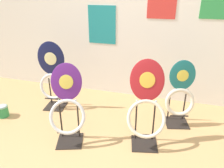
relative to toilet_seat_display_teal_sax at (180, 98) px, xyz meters
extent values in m
cube|color=silver|center=(-0.75, 0.67, 0.93)|extent=(8.00, 0.06, 2.60)
cube|color=teal|center=(-1.22, 0.64, 0.72)|extent=(0.43, 0.01, 0.56)
cube|color=black|center=(0.00, 0.01, -0.37)|extent=(0.34, 0.34, 0.01)
cylinder|color=black|center=(-0.12, 0.07, -0.18)|extent=(0.02, 0.02, 0.37)
cylinder|color=black|center=(0.07, 0.12, -0.18)|extent=(0.02, 0.02, 0.37)
cylinder|color=black|center=(0.02, -0.07, -0.22)|extent=(0.22, 0.07, 0.02)
torus|color=beige|center=(0.00, -0.01, -0.05)|extent=(0.38, 0.21, 0.36)
ellipsoid|color=#197075|center=(-0.01, 0.03, 0.28)|extent=(0.31, 0.11, 0.37)
ellipsoid|color=#EADB4C|center=(0.00, 0.01, 0.28)|extent=(0.14, 0.05, 0.14)
sphere|color=silver|center=(-0.09, 0.00, 0.10)|extent=(0.02, 0.02, 0.02)
sphere|color=silver|center=(0.08, 0.04, 0.10)|extent=(0.02, 0.02, 0.02)
cube|color=black|center=(-0.34, -0.53, -0.37)|extent=(0.34, 0.34, 0.01)
cylinder|color=black|center=(-0.45, -0.46, -0.14)|extent=(0.02, 0.02, 0.44)
cylinder|color=black|center=(-0.26, -0.42, -0.14)|extent=(0.02, 0.02, 0.44)
cylinder|color=black|center=(-0.32, -0.60, -0.19)|extent=(0.22, 0.07, 0.02)
torus|color=beige|center=(-0.33, -0.55, -0.02)|extent=(0.45, 0.32, 0.38)
ellipsoid|color=#AD1E23|center=(-0.37, -0.39, 0.35)|extent=(0.39, 0.24, 0.43)
ellipsoid|color=yellow|center=(-0.36, -0.40, 0.35)|extent=(0.17, 0.10, 0.16)
sphere|color=silver|center=(-0.45, -0.48, 0.14)|extent=(0.02, 0.02, 0.02)
sphere|color=silver|center=(-0.25, -0.44, 0.14)|extent=(0.02, 0.02, 0.02)
cube|color=black|center=(-1.71, -0.06, -0.37)|extent=(0.32, 0.32, 0.01)
cylinder|color=black|center=(-1.83, 0.01, -0.16)|extent=(0.02, 0.02, 0.40)
cylinder|color=black|center=(-1.63, 0.04, -0.16)|extent=(0.02, 0.02, 0.40)
cylinder|color=black|center=(-1.70, -0.14, -0.20)|extent=(0.22, 0.05, 0.02)
torus|color=silver|center=(-1.71, -0.08, -0.04)|extent=(0.39, 0.17, 0.37)
ellipsoid|color=#141942|center=(-1.72, -0.03, 0.36)|extent=(0.38, 0.10, 0.46)
ellipsoid|color=beige|center=(-1.72, -0.05, 0.36)|extent=(0.17, 0.04, 0.18)
sphere|color=silver|center=(-1.82, -0.06, 0.13)|extent=(0.02, 0.02, 0.02)
sphere|color=silver|center=(-1.61, -0.03, 0.13)|extent=(0.02, 0.02, 0.02)
cube|color=black|center=(-1.15, -0.72, -0.37)|extent=(0.36, 0.36, 0.01)
cylinder|color=black|center=(-1.27, -0.67, -0.14)|extent=(0.02, 0.02, 0.43)
cylinder|color=black|center=(-1.09, -0.60, -0.14)|extent=(0.02, 0.02, 0.43)
cylinder|color=black|center=(-1.13, -0.80, -0.19)|extent=(0.22, 0.09, 0.02)
torus|color=silver|center=(-1.14, -0.74, -0.03)|extent=(0.43, 0.32, 0.36)
ellipsoid|color=#60237F|center=(-1.19, -0.62, 0.32)|extent=(0.35, 0.23, 0.39)
ellipsoid|color=#E5CC4C|center=(-1.18, -0.63, 0.33)|extent=(0.16, 0.09, 0.15)
sphere|color=silver|center=(-1.26, -0.70, 0.13)|extent=(0.02, 0.02, 0.02)
sphere|color=silver|center=(-1.08, -0.64, 0.13)|extent=(0.02, 0.02, 0.02)
cylinder|color=#2D8E4C|center=(-2.26, -0.50, -0.29)|extent=(0.14, 0.14, 0.15)
torus|color=silver|center=(-2.26, -0.50, -0.22)|extent=(0.15, 0.15, 0.01)
cylinder|color=#B2B2B7|center=(-2.26, -0.50, -0.22)|extent=(0.13, 0.13, 0.00)
camera|label=1|loc=(-0.12, -2.51, 1.24)|focal=35.00mm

